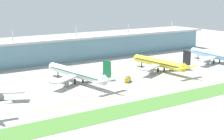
{
  "coord_description": "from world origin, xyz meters",
  "views": [
    {
      "loc": [
        -144.03,
        -164.3,
        56.96
      ],
      "look_at": [
        -16.19,
        27.42,
        7.0
      ],
      "focal_mm": 56.68,
      "sensor_mm": 36.0,
      "label": 1
    }
  ],
  "objects_px": {
    "airliner_far_middle": "(160,63)",
    "fuel_truck": "(128,79)",
    "safety_cone_nose_front": "(104,87)",
    "safety_cone_right_wingtip": "(80,95)",
    "airliner_near_middle": "(77,73)",
    "safety_cone_left_wingtip": "(97,88)",
    "airliner_farthest": "(216,55)"
  },
  "relations": [
    {
      "from": "safety_cone_nose_front",
      "to": "airliner_near_middle",
      "type": "bearing_deg",
      "value": 115.39
    },
    {
      "from": "airliner_near_middle",
      "to": "airliner_farthest",
      "type": "height_order",
      "value": "same"
    },
    {
      "from": "airliner_far_middle",
      "to": "safety_cone_right_wingtip",
      "type": "xyz_separation_m",
      "value": [
        -79.93,
        -22.81,
        -6.1
      ]
    },
    {
      "from": "airliner_near_middle",
      "to": "safety_cone_left_wingtip",
      "type": "bearing_deg",
      "value": -81.54
    },
    {
      "from": "airliner_near_middle",
      "to": "fuel_truck",
      "type": "relative_size",
      "value": 9.32
    },
    {
      "from": "airliner_farthest",
      "to": "fuel_truck",
      "type": "relative_size",
      "value": 9.11
    },
    {
      "from": "airliner_far_middle",
      "to": "safety_cone_right_wingtip",
      "type": "height_order",
      "value": "airliner_far_middle"
    },
    {
      "from": "fuel_truck",
      "to": "safety_cone_nose_front",
      "type": "relative_size",
      "value": 10.34
    },
    {
      "from": "airliner_far_middle",
      "to": "safety_cone_left_wingtip",
      "type": "bearing_deg",
      "value": -166.18
    },
    {
      "from": "airliner_far_middle",
      "to": "safety_cone_left_wingtip",
      "type": "distance_m",
      "value": 66.95
    },
    {
      "from": "airliner_far_middle",
      "to": "safety_cone_left_wingtip",
      "type": "relative_size",
      "value": 87.02
    },
    {
      "from": "airliner_farthest",
      "to": "safety_cone_nose_front",
      "type": "xyz_separation_m",
      "value": [
        -119.46,
        -14.3,
        -6.1
      ]
    },
    {
      "from": "fuel_truck",
      "to": "airliner_far_middle",
      "type": "bearing_deg",
      "value": 17.92
    },
    {
      "from": "airliner_near_middle",
      "to": "airliner_far_middle",
      "type": "distance_m",
      "value": 67.67
    },
    {
      "from": "airliner_near_middle",
      "to": "safety_cone_nose_front",
      "type": "xyz_separation_m",
      "value": [
        8.81,
        -18.57,
        -6.1
      ]
    },
    {
      "from": "safety_cone_left_wingtip",
      "to": "safety_cone_right_wingtip",
      "type": "distance_m",
      "value": 16.67
    },
    {
      "from": "airliner_far_middle",
      "to": "fuel_truck",
      "type": "height_order",
      "value": "airliner_far_middle"
    },
    {
      "from": "safety_cone_nose_front",
      "to": "airliner_far_middle",
      "type": "bearing_deg",
      "value": 14.65
    },
    {
      "from": "airliner_near_middle",
      "to": "airliner_farthest",
      "type": "xyz_separation_m",
      "value": [
        128.27,
        -4.26,
        -0.0
      ]
    },
    {
      "from": "safety_cone_right_wingtip",
      "to": "airliner_far_middle",
      "type": "bearing_deg",
      "value": 15.93
    },
    {
      "from": "airliner_near_middle",
      "to": "safety_cone_nose_front",
      "type": "bearing_deg",
      "value": -64.61
    },
    {
      "from": "airliner_far_middle",
      "to": "fuel_truck",
      "type": "xyz_separation_m",
      "value": [
        -38.73,
        -12.53,
        -4.18
      ]
    },
    {
      "from": "fuel_truck",
      "to": "safety_cone_left_wingtip",
      "type": "relative_size",
      "value": 10.34
    },
    {
      "from": "safety_cone_left_wingtip",
      "to": "fuel_truck",
      "type": "bearing_deg",
      "value": 7.45
    },
    {
      "from": "airliner_near_middle",
      "to": "safety_cone_nose_front",
      "type": "height_order",
      "value": "airliner_near_middle"
    },
    {
      "from": "fuel_truck",
      "to": "safety_cone_right_wingtip",
      "type": "height_order",
      "value": "fuel_truck"
    },
    {
      "from": "airliner_farthest",
      "to": "safety_cone_nose_front",
      "type": "relative_size",
      "value": 94.19
    },
    {
      "from": "airliner_farthest",
      "to": "safety_cone_left_wingtip",
      "type": "height_order",
      "value": "airliner_farthest"
    },
    {
      "from": "airliner_near_middle",
      "to": "safety_cone_right_wingtip",
      "type": "bearing_deg",
      "value": -115.38
    },
    {
      "from": "airliner_far_middle",
      "to": "safety_cone_right_wingtip",
      "type": "relative_size",
      "value": 87.02
    },
    {
      "from": "airliner_farthest",
      "to": "fuel_truck",
      "type": "xyz_separation_m",
      "value": [
        -99.41,
        -11.47,
        -4.19
      ]
    },
    {
      "from": "airliner_farthest",
      "to": "airliner_near_middle",
      "type": "bearing_deg",
      "value": 178.1
    }
  ]
}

